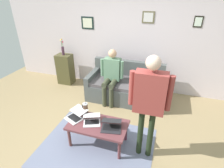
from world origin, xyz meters
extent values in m
plane|color=#957F58|center=(0.00, 0.00, 0.00)|extent=(7.68, 7.68, 0.00)
cube|color=slate|center=(0.00, 0.20, 0.00)|extent=(1.94, 1.50, 0.01)
cube|color=silver|center=(0.00, -2.20, 1.35)|extent=(7.04, 0.10, 2.70)
cube|color=black|center=(1.14, -2.15, 1.68)|extent=(0.34, 0.02, 0.31)
cube|color=silver|center=(1.14, -2.14, 1.68)|extent=(0.26, 0.00, 0.24)
cube|color=brown|center=(-0.41, -2.15, 1.88)|extent=(0.28, 0.02, 0.27)
cube|color=silver|center=(-0.41, -2.14, 1.88)|extent=(0.22, 0.00, 0.20)
cube|color=black|center=(-1.49, -2.15, 1.83)|extent=(0.18, 0.02, 0.24)
cube|color=silver|center=(-1.49, -2.14, 1.83)|extent=(0.14, 0.00, 0.18)
cube|color=#4B504F|center=(-0.08, -1.49, 0.21)|extent=(1.79, 0.87, 0.42)
cube|color=#504B4D|center=(-0.08, -1.47, 0.46)|extent=(1.55, 0.79, 0.08)
cube|color=#4B504F|center=(-0.08, -1.85, 0.65)|extent=(1.79, 0.14, 0.46)
cube|color=#4B504F|center=(-0.91, -1.49, 0.52)|extent=(0.12, 0.87, 0.20)
cube|color=#4B504F|center=(0.76, -1.49, 0.52)|extent=(0.12, 0.87, 0.20)
cube|color=brown|center=(0.00, 0.10, 0.41)|extent=(1.01, 0.55, 0.04)
cylinder|color=brown|center=(-0.45, 0.31, 0.19)|extent=(0.05, 0.05, 0.39)
cylinder|color=brown|center=(0.45, 0.31, 0.19)|extent=(0.05, 0.05, 0.39)
cylinder|color=brown|center=(-0.45, -0.12, 0.19)|extent=(0.05, 0.05, 0.39)
cylinder|color=brown|center=(0.45, -0.12, 0.19)|extent=(0.05, 0.05, 0.39)
cube|color=#28282D|center=(-0.25, 0.14, 0.43)|extent=(0.36, 0.29, 0.01)
cube|color=black|center=(-0.25, 0.12, 0.44)|extent=(0.29, 0.19, 0.00)
cube|color=#28282D|center=(-0.24, 0.07, 0.54)|extent=(0.36, 0.26, 0.08)
cube|color=white|center=(-0.24, 0.07, 0.54)|extent=(0.32, 0.24, 0.07)
cube|color=silver|center=(0.10, 0.11, 0.43)|extent=(0.35, 0.31, 0.01)
cube|color=black|center=(0.11, 0.09, 0.44)|extent=(0.27, 0.21, 0.00)
cube|color=silver|center=(0.13, 0.03, 0.54)|extent=(0.34, 0.29, 0.06)
cube|color=#ACCFE8|center=(0.13, 0.04, 0.54)|extent=(0.31, 0.26, 0.05)
cube|color=silver|center=(0.46, 0.10, 0.43)|extent=(0.36, 0.33, 0.01)
cube|color=black|center=(0.45, 0.08, 0.44)|extent=(0.28, 0.23, 0.00)
cube|color=silver|center=(0.40, -0.02, 0.55)|extent=(0.35, 0.32, 0.03)
cube|color=white|center=(0.40, -0.02, 0.55)|extent=(0.32, 0.29, 0.03)
cylinder|color=#4C3323|center=(0.31, -0.09, 0.54)|extent=(0.09, 0.09, 0.22)
cylinder|color=#B7B7BC|center=(0.31, -0.09, 0.65)|extent=(0.09, 0.09, 0.02)
sphere|color=#B2B2B7|center=(0.31, -0.09, 0.68)|extent=(0.03, 0.03, 0.03)
cube|color=black|center=(0.37, -0.09, 0.55)|extent=(0.01, 0.01, 0.15)
cube|color=#4A4627|center=(1.76, -1.82, 0.43)|extent=(0.42, 0.32, 0.85)
cylinder|color=#523245|center=(1.76, -1.82, 0.97)|extent=(0.08, 0.08, 0.23)
cylinder|color=#3D7038|center=(1.75, -1.82, 1.14)|extent=(0.01, 0.02, 0.12)
sphere|color=#E25568|center=(1.74, -1.82, 1.21)|extent=(0.04, 0.04, 0.04)
cylinder|color=#3D7038|center=(1.77, -1.83, 1.18)|extent=(0.03, 0.02, 0.19)
sphere|color=yellow|center=(1.78, -1.84, 1.27)|extent=(0.04, 0.04, 0.04)
cylinder|color=#3D7038|center=(1.76, -1.80, 1.17)|extent=(0.03, 0.01, 0.17)
sphere|color=silver|center=(1.76, -1.79, 1.26)|extent=(0.03, 0.03, 0.03)
cylinder|color=#3D7038|center=(1.75, -1.83, 1.15)|extent=(0.01, 0.01, 0.14)
sphere|color=#E6406D|center=(1.75, -1.83, 1.23)|extent=(0.03, 0.03, 0.03)
cylinder|color=#3D7038|center=(1.78, -1.81, 1.17)|extent=(0.01, 0.01, 0.17)
sphere|color=yellow|center=(1.78, -1.81, 1.25)|extent=(0.05, 0.05, 0.05)
cylinder|color=black|center=(-0.88, 0.09, 0.44)|extent=(0.09, 0.09, 0.88)
cylinder|color=black|center=(-0.73, 0.09, 0.44)|extent=(0.09, 0.09, 0.88)
cube|color=brown|center=(-0.80, 0.09, 1.19)|extent=(0.44, 0.20, 0.62)
cylinder|color=brown|center=(-1.06, 0.08, 1.22)|extent=(0.08, 0.08, 0.53)
cylinder|color=brown|center=(-0.54, 0.09, 1.22)|extent=(0.08, 0.08, 0.53)
sphere|color=beige|center=(-0.80, 0.09, 1.63)|extent=(0.20, 0.20, 0.20)
cylinder|color=#3E422E|center=(0.13, -1.03, 0.25)|extent=(0.10, 0.10, 0.50)
cylinder|color=#3E422E|center=(0.30, -1.03, 0.25)|extent=(0.10, 0.10, 0.50)
cylinder|color=#3E422E|center=(0.13, -1.21, 0.55)|extent=(0.12, 0.40, 0.12)
cylinder|color=#3E422E|center=(0.30, -1.21, 0.55)|extent=(0.12, 0.40, 0.12)
cube|color=slate|center=(0.21, -1.39, 0.81)|extent=(0.37, 0.20, 0.52)
cylinder|color=slate|center=(-0.03, -1.34, 0.84)|extent=(0.08, 0.08, 0.42)
cylinder|color=slate|center=(0.45, -1.34, 0.84)|extent=(0.08, 0.08, 0.42)
sphere|color=tan|center=(0.21, -1.39, 1.19)|extent=(0.19, 0.19, 0.19)
camera|label=1|loc=(-0.96, 2.29, 2.46)|focal=28.87mm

